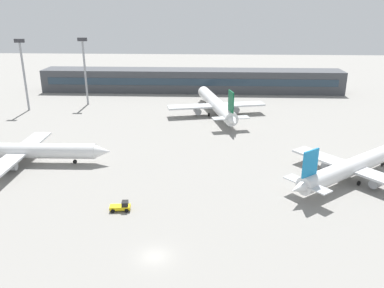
{
  "coord_description": "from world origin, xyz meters",
  "views": [
    {
      "loc": [
        7.57,
        -47.48,
        34.41
      ],
      "look_at": [
        3.51,
        40.0,
        3.0
      ],
      "focal_mm": 36.7,
      "sensor_mm": 36.0,
      "label": 1
    }
  ],
  "objects_px": {
    "baggage_tug_yellow": "(121,206)",
    "floodlight_tower_west": "(23,70)",
    "floodlight_tower_east": "(85,66)",
    "airplane_mid": "(25,151)",
    "airplane_near": "(356,165)",
    "airplane_far": "(215,104)"
  },
  "relations": [
    {
      "from": "floodlight_tower_west",
      "to": "floodlight_tower_east",
      "type": "xyz_separation_m",
      "value": [
        17.79,
        9.02,
        -0.14
      ]
    },
    {
      "from": "floodlight_tower_west",
      "to": "floodlight_tower_east",
      "type": "distance_m",
      "value": 19.95
    },
    {
      "from": "airplane_near",
      "to": "airplane_mid",
      "type": "bearing_deg",
      "value": 175.86
    },
    {
      "from": "baggage_tug_yellow",
      "to": "floodlight_tower_west",
      "type": "height_order",
      "value": "floodlight_tower_west"
    },
    {
      "from": "airplane_mid",
      "to": "floodlight_tower_west",
      "type": "distance_m",
      "value": 51.91
    },
    {
      "from": "airplane_far",
      "to": "floodlight_tower_east",
      "type": "xyz_separation_m",
      "value": [
        -46.02,
        11.03,
        10.25
      ]
    },
    {
      "from": "airplane_near",
      "to": "floodlight_tower_east",
      "type": "height_order",
      "value": "floodlight_tower_east"
    },
    {
      "from": "floodlight_tower_west",
      "to": "airplane_near",
      "type": "bearing_deg",
      "value": -29.33
    },
    {
      "from": "floodlight_tower_east",
      "to": "baggage_tug_yellow",
      "type": "bearing_deg",
      "value": -69.27
    },
    {
      "from": "airplane_mid",
      "to": "airplane_near",
      "type": "bearing_deg",
      "value": -4.14
    },
    {
      "from": "airplane_mid",
      "to": "airplane_far",
      "type": "distance_m",
      "value": 62.35
    },
    {
      "from": "baggage_tug_yellow",
      "to": "airplane_mid",
      "type": "bearing_deg",
      "value": 141.96
    },
    {
      "from": "airplane_near",
      "to": "baggage_tug_yellow",
      "type": "height_order",
      "value": "airplane_near"
    },
    {
      "from": "airplane_far",
      "to": "floodlight_tower_west",
      "type": "bearing_deg",
      "value": 178.2
    },
    {
      "from": "airplane_far",
      "to": "baggage_tug_yellow",
      "type": "relative_size",
      "value": 12.14
    },
    {
      "from": "airplane_near",
      "to": "floodlight_tower_east",
      "type": "bearing_deg",
      "value": 140.73
    },
    {
      "from": "airplane_far",
      "to": "floodlight_tower_west",
      "type": "distance_m",
      "value": 64.68
    },
    {
      "from": "baggage_tug_yellow",
      "to": "floodlight_tower_east",
      "type": "relative_size",
      "value": 0.16
    },
    {
      "from": "airplane_near",
      "to": "floodlight_tower_west",
      "type": "xyz_separation_m",
      "value": [
        -92.16,
        51.78,
        10.85
      ]
    },
    {
      "from": "airplane_near",
      "to": "floodlight_tower_west",
      "type": "bearing_deg",
      "value": 150.67
    },
    {
      "from": "floodlight_tower_west",
      "to": "baggage_tug_yellow",
      "type": "bearing_deg",
      "value": -55.25
    },
    {
      "from": "airplane_near",
      "to": "airplane_far",
      "type": "distance_m",
      "value": 57.28
    }
  ]
}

